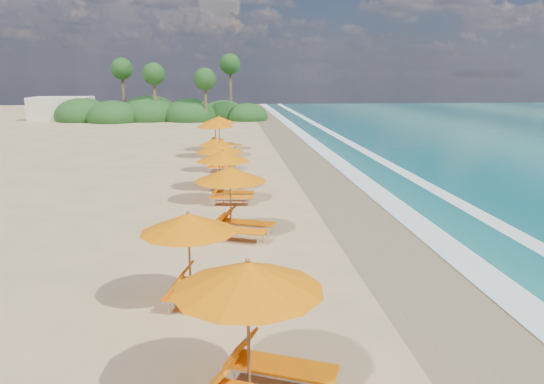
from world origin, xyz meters
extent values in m
plane|color=tan|center=(0.00, 0.00, 0.00)|extent=(160.00, 160.00, 0.00)
cube|color=#8B7953|center=(4.00, 0.00, 0.01)|extent=(4.00, 160.00, 0.01)
cube|color=white|center=(5.50, 0.00, 0.03)|extent=(1.20, 160.00, 0.01)
cube|color=white|center=(8.50, 0.00, 0.02)|extent=(0.80, 160.00, 0.01)
cylinder|color=olive|center=(-1.39, -10.97, 1.26)|extent=(0.06, 0.06, 2.51)
cone|color=orange|center=(-1.39, -10.97, 2.30)|extent=(3.37, 3.37, 0.50)
sphere|color=olive|center=(-1.39, -10.97, 2.58)|extent=(0.09, 0.09, 0.09)
cylinder|color=olive|center=(-2.65, -6.98, 1.14)|extent=(0.06, 0.06, 2.28)
cone|color=orange|center=(-2.65, -6.98, 2.09)|extent=(2.76, 2.76, 0.46)
sphere|color=olive|center=(-2.65, -6.98, 2.34)|extent=(0.08, 0.08, 0.08)
cylinder|color=olive|center=(-1.59, -1.61, 1.22)|extent=(0.06, 0.06, 2.44)
cone|color=orange|center=(-1.59, -1.61, 2.23)|extent=(3.27, 3.27, 0.49)
sphere|color=olive|center=(-1.59, -1.61, 2.50)|extent=(0.09, 0.09, 0.09)
cylinder|color=olive|center=(-1.87, 3.26, 1.15)|extent=(0.06, 0.06, 2.30)
cone|color=orange|center=(-1.87, 3.26, 2.10)|extent=(2.58, 2.58, 0.46)
sphere|color=olive|center=(-1.87, 3.26, 2.36)|extent=(0.08, 0.08, 0.08)
cylinder|color=olive|center=(-2.04, 6.07, 1.14)|extent=(0.06, 0.06, 2.28)
cone|color=orange|center=(-2.04, 6.07, 2.09)|extent=(3.03, 3.03, 0.46)
sphere|color=olive|center=(-2.04, 6.07, 2.35)|extent=(0.08, 0.08, 0.08)
cylinder|color=olive|center=(-2.31, 10.92, 0.95)|extent=(0.05, 0.05, 1.90)
cone|color=orange|center=(-2.31, 10.92, 1.74)|extent=(2.28, 2.28, 0.38)
sphere|color=olive|center=(-2.31, 10.92, 1.96)|extent=(0.07, 0.07, 0.07)
cylinder|color=olive|center=(-2.41, 16.08, 1.28)|extent=(0.06, 0.06, 2.55)
cone|color=orange|center=(-2.41, 16.08, 2.34)|extent=(3.30, 3.30, 0.51)
sphere|color=olive|center=(-2.41, 16.08, 2.62)|extent=(0.09, 0.09, 0.09)
cylinder|color=olive|center=(-2.19, 19.41, 1.25)|extent=(0.06, 0.06, 2.50)
cone|color=orange|center=(-2.19, 19.41, 2.29)|extent=(3.52, 3.52, 0.50)
sphere|color=olive|center=(-2.19, 19.41, 2.57)|extent=(0.09, 0.09, 0.09)
ellipsoid|color=#163D14|center=(-6.00, 45.00, 0.62)|extent=(6.40, 6.40, 4.16)
ellipsoid|color=#163D14|center=(-11.00, 46.00, 0.70)|extent=(7.20, 7.20, 4.68)
ellipsoid|color=#163D14|center=(-15.00, 44.00, 0.58)|extent=(6.00, 6.00, 3.90)
ellipsoid|color=#163D14|center=(-2.00, 47.00, 0.55)|extent=(5.60, 5.60, 3.64)
ellipsoid|color=#163D14|center=(-19.00, 46.00, 0.64)|extent=(6.60, 6.60, 4.29)
ellipsoid|color=#163D14|center=(1.00, 45.00, 0.49)|extent=(5.00, 5.00, 3.25)
cylinder|color=brown|center=(-4.00, 43.00, 2.50)|extent=(0.36, 0.36, 5.00)
sphere|color=#163D14|center=(-4.00, 43.00, 5.00)|extent=(2.60, 2.60, 2.60)
cylinder|color=brown|center=(-10.00, 44.00, 2.80)|extent=(0.36, 0.36, 5.60)
sphere|color=#163D14|center=(-10.00, 44.00, 5.60)|extent=(2.60, 2.60, 2.60)
cylinder|color=brown|center=(-14.00, 46.00, 3.10)|extent=(0.36, 0.36, 6.20)
sphere|color=#163D14|center=(-14.00, 46.00, 6.20)|extent=(2.60, 2.60, 2.60)
cylinder|color=brown|center=(-1.00, 47.00, 3.40)|extent=(0.36, 0.36, 6.80)
sphere|color=#163D14|center=(-1.00, 47.00, 6.80)|extent=(2.60, 2.60, 2.60)
cube|color=beige|center=(-22.00, 48.00, 1.40)|extent=(7.00, 5.00, 2.80)
camera|label=1|loc=(-1.71, -19.02, 5.58)|focal=34.06mm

